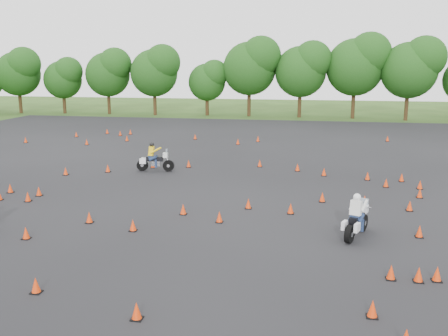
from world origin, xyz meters
The scene contains 6 objects.
ground centered at (0.00, 0.00, 0.00)m, with size 140.00×140.00×0.00m, color #2D5119.
asphalt_pad centered at (0.00, 6.00, 0.01)m, with size 62.00×62.00×0.00m, color black.
treeline centered at (3.10, 35.38, 4.65)m, with size 86.95×32.34×11.06m.
traffic_cones centered at (-0.15, 5.63, 0.23)m, with size 36.20×32.72×0.45m.
rider_yellow centered at (-4.97, 7.91, 0.90)m, with size 2.31×0.71×1.78m, color yellow, non-canonical shape.
rider_white centered at (6.21, -2.03, 0.88)m, with size 2.26×0.70×1.75m, color silver, non-canonical shape.
Camera 1 is at (4.44, -20.73, 6.52)m, focal length 40.00 mm.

